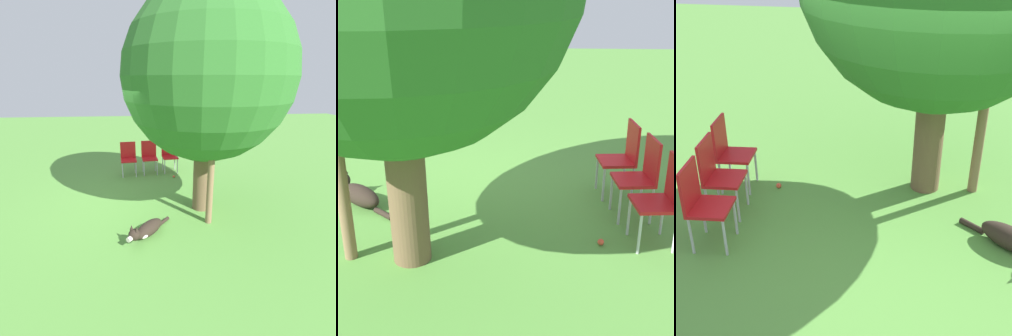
% 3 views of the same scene
% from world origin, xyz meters
% --- Properties ---
extents(ground_plane, '(30.00, 30.00, 0.00)m').
position_xyz_m(ground_plane, '(0.00, 0.00, 0.00)').
color(ground_plane, '#56933D').
extents(fence_post, '(0.12, 0.12, 1.46)m').
position_xyz_m(fence_post, '(0.92, 1.20, 0.73)').
color(fence_post, '#846647').
rests_on(fence_post, ground_plane).
extents(red_chair_0, '(0.46, 0.48, 0.96)m').
position_xyz_m(red_chair_0, '(-1.99, -0.47, 0.55)').
color(red_chair_0, red).
rests_on(red_chair_0, ground_plane).
extents(red_chair_1, '(0.46, 0.48, 0.96)m').
position_xyz_m(red_chair_1, '(-2.09, 0.14, 0.55)').
color(red_chair_1, red).
rests_on(red_chair_1, ground_plane).
extents(red_chair_2, '(0.46, 0.48, 0.96)m').
position_xyz_m(red_chair_2, '(-2.19, 0.75, 0.55)').
color(red_chair_2, red).
rests_on(red_chair_2, ground_plane).
extents(tennis_ball, '(0.07, 0.07, 0.07)m').
position_xyz_m(tennis_ball, '(-1.59, 0.82, 0.03)').
color(tennis_ball, '#E54C33').
rests_on(tennis_ball, ground_plane).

